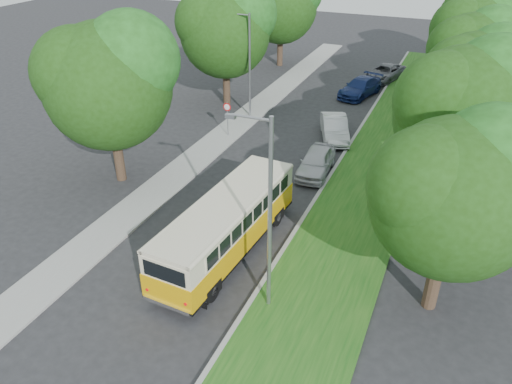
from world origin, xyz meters
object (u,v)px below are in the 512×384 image
at_px(car_blue, 360,87).
at_px(car_grey, 385,73).
at_px(vintage_bus, 227,227).
at_px(car_white, 335,128).
at_px(car_silver, 316,162).
at_px(lamppost_near, 267,212).
at_px(lamppost_far, 248,62).

xyz_separation_m(car_blue, car_grey, (1.09, 5.18, -0.03)).
xyz_separation_m(vintage_bus, car_grey, (1.73, 29.09, -0.70)).
bearing_deg(vintage_bus, car_white, 89.93).
xyz_separation_m(car_silver, car_white, (-0.35, 5.36, 0.02)).
bearing_deg(car_silver, lamppost_near, -86.10).
distance_m(car_silver, car_blue, 14.81).
relative_size(lamppost_near, car_blue, 1.59).
relative_size(lamppost_near, car_grey, 1.60).
xyz_separation_m(lamppost_far, car_silver, (7.35, -6.82, -3.38)).
distance_m(vintage_bus, car_silver, 9.25).
bearing_deg(lamppost_near, car_white, 96.39).
relative_size(car_silver, car_grey, 0.86).
bearing_deg(car_silver, car_white, 90.03).
distance_m(vintage_bus, car_blue, 23.93).
distance_m(vintage_bus, car_white, 14.53).
xyz_separation_m(lamppost_near, car_blue, (-2.29, 26.47, -3.64)).
bearing_deg(car_grey, vintage_bus, -78.35).
distance_m(lamppost_far, car_grey, 15.61).
bearing_deg(car_blue, car_grey, 93.06).
relative_size(lamppost_far, car_silver, 1.74).
distance_m(vintage_bus, car_grey, 29.15).
relative_size(lamppost_far, car_blue, 1.49).
bearing_deg(car_silver, lamppost_far, 133.41).
distance_m(lamppost_near, car_blue, 26.82).
xyz_separation_m(lamppost_far, vintage_bus, (5.97, -15.94, -2.72)).
bearing_deg(car_grey, car_white, -77.70).
bearing_deg(vintage_bus, lamppost_near, -37.09).
bearing_deg(car_grey, lamppost_far, -105.31).
height_order(car_blue, car_grey, car_blue).
bearing_deg(car_grey, car_silver, -75.97).
bearing_deg(car_blue, car_silver, -72.24).
height_order(vintage_bus, car_grey, vintage_bus).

